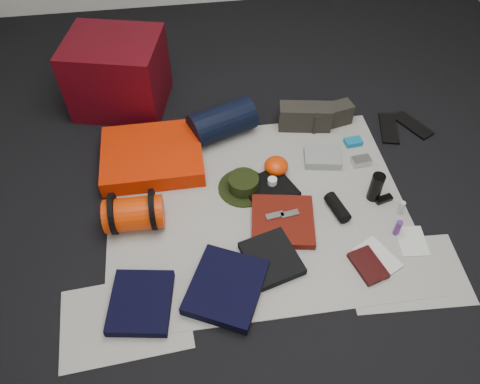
{
  "coord_description": "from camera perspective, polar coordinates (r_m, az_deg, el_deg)",
  "views": [
    {
      "loc": [
        -0.32,
        -1.54,
        2.0
      ],
      "look_at": [
        -0.09,
        0.04,
        0.1
      ],
      "focal_mm": 35.0,
      "sensor_mm": 36.0,
      "label": 1
    }
  ],
  "objects": [
    {
      "name": "floor",
      "position": [
        2.55,
        2.11,
        -2.08
      ],
      "size": [
        4.5,
        4.5,
        0.02
      ],
      "primitive_type": "cube",
      "color": "black",
      "rests_on": "ground"
    },
    {
      "name": "newspaper_mat",
      "position": [
        2.54,
        2.12,
        -1.9
      ],
      "size": [
        1.6,
        1.3,
        0.01
      ],
      "primitive_type": "cube",
      "color": "beige",
      "rests_on": "floor"
    },
    {
      "name": "newspaper_sheet_front_left",
      "position": [
        2.26,
        -13.76,
        -14.79
      ],
      "size": [
        0.61,
        0.44,
        0.0
      ],
      "primitive_type": "cube",
      "rotation": [
        0.0,
        0.0,
        0.07
      ],
      "color": "beige",
      "rests_on": "floor"
    },
    {
      "name": "newspaper_sheet_front_right",
      "position": [
        2.45,
        19.51,
        -9.22
      ],
      "size": [
        0.6,
        0.43,
        0.0
      ],
      "primitive_type": "cube",
      "rotation": [
        0.0,
        0.0,
        -0.05
      ],
      "color": "beige",
      "rests_on": "floor"
    },
    {
      "name": "red_cabinet",
      "position": [
        3.12,
        -14.68,
        13.77
      ],
      "size": [
        0.66,
        0.59,
        0.47
      ],
      "primitive_type": "cube",
      "rotation": [
        0.0,
        0.0,
        -0.24
      ],
      "color": "#4B050D",
      "rests_on": "floor"
    },
    {
      "name": "sleeping_pad",
      "position": [
        2.77,
        -10.63,
        4.33
      ],
      "size": [
        0.58,
        0.47,
        0.1
      ],
      "primitive_type": "cube",
      "rotation": [
        0.0,
        0.0,
        0.0
      ],
      "color": "red",
      "rests_on": "newspaper_mat"
    },
    {
      "name": "stuff_sack",
      "position": [
        2.46,
        -12.79,
        -2.62
      ],
      "size": [
        0.3,
        0.18,
        0.18
      ],
      "primitive_type": "cylinder",
      "rotation": [
        0.0,
        1.57,
        -0.01
      ],
      "color": "red",
      "rests_on": "newspaper_mat"
    },
    {
      "name": "sack_strap_left",
      "position": [
        2.46,
        -15.16,
        -2.58
      ],
      "size": [
        0.02,
        0.22,
        0.22
      ],
      "primitive_type": "cylinder",
      "rotation": [
        0.0,
        1.57,
        0.0
      ],
      "color": "black",
      "rests_on": "newspaper_mat"
    },
    {
      "name": "sack_strap_right",
      "position": [
        2.43,
        -10.54,
        -2.09
      ],
      "size": [
        0.02,
        0.22,
        0.22
      ],
      "primitive_type": "cylinder",
      "rotation": [
        0.0,
        1.57,
        0.0
      ],
      "color": "black",
      "rests_on": "newspaper_mat"
    },
    {
      "name": "navy_duffel",
      "position": [
        2.86,
        -2.17,
        8.54
      ],
      "size": [
        0.44,
        0.33,
        0.21
      ],
      "primitive_type": "cylinder",
      "rotation": [
        0.0,
        1.57,
        0.36
      ],
      "color": "black",
      "rests_on": "newspaper_mat"
    },
    {
      "name": "boonie_brim",
      "position": [
        2.62,
        0.42,
        0.53
      ],
      "size": [
        0.37,
        0.37,
        0.01
      ],
      "primitive_type": "cylinder",
      "rotation": [
        0.0,
        0.0,
        0.38
      ],
      "color": "black",
      "rests_on": "newspaper_mat"
    },
    {
      "name": "boonie_crown",
      "position": [
        2.59,
        0.43,
        1.13
      ],
      "size": [
        0.17,
        0.17,
        0.08
      ],
      "primitive_type": "cylinder",
      "color": "black",
      "rests_on": "boonie_brim"
    },
    {
      "name": "hiking_boot_left",
      "position": [
        2.96,
        7.93,
        9.08
      ],
      "size": [
        0.34,
        0.17,
        0.16
      ],
      "primitive_type": "cube",
      "rotation": [
        0.0,
        0.0,
        -0.17
      ],
      "color": "#2B2821",
      "rests_on": "newspaper_mat"
    },
    {
      "name": "hiking_boot_right",
      "position": [
        3.01,
        10.95,
        9.12
      ],
      "size": [
        0.29,
        0.16,
        0.14
      ],
      "primitive_type": "cube",
      "rotation": [
        0.0,
        0.0,
        0.22
      ],
      "color": "#2B2821",
      "rests_on": "newspaper_mat"
    },
    {
      "name": "flip_flop_left",
      "position": [
        3.11,
        17.67,
        7.41
      ],
      "size": [
        0.17,
        0.29,
        0.02
      ],
      "primitive_type": "cube",
      "rotation": [
        0.0,
        0.0,
        -0.24
      ],
      "color": "black",
      "rests_on": "floor"
    },
    {
      "name": "flip_flop_right",
      "position": [
        3.19,
        20.27,
        7.66
      ],
      "size": [
        0.21,
        0.28,
        0.01
      ],
      "primitive_type": "cube",
      "rotation": [
        0.0,
        0.0,
        0.48
      ],
      "color": "black",
      "rests_on": "floor"
    },
    {
      "name": "trousers_navy_a",
      "position": [
        2.25,
        -11.98,
        -13.03
      ],
      "size": [
        0.32,
        0.36,
        0.05
      ],
      "primitive_type": "cube",
      "rotation": [
        0.0,
        0.0,
        -0.16
      ],
      "color": "black",
      "rests_on": "newspaper_mat"
    },
    {
      "name": "trousers_navy_b",
      "position": [
        2.24,
        -1.7,
        -11.52
      ],
      "size": [
        0.45,
        0.47,
        0.06
      ],
      "primitive_type": "cube",
      "rotation": [
        0.0,
        0.0,
        -0.46
      ],
      "color": "black",
      "rests_on": "newspaper_mat"
    },
    {
      "name": "trousers_charcoal",
      "position": [
        2.33,
        3.87,
        -8.06
      ],
      "size": [
        0.31,
        0.33,
        0.04
      ],
      "primitive_type": "cube",
      "rotation": [
        0.0,
        0.0,
        0.27
      ],
      "color": "black",
      "rests_on": "newspaper_mat"
    },
    {
      "name": "black_tshirt",
      "position": [
        2.61,
        3.61,
        0.34
      ],
      "size": [
        0.34,
        0.33,
        0.03
      ],
      "primitive_type": "cube",
      "rotation": [
        0.0,
        0.0,
        0.4
      ],
      "color": "black",
      "rests_on": "newspaper_mat"
    },
    {
      "name": "red_shirt",
      "position": [
        2.46,
        5.22,
        -3.56
      ],
      "size": [
        0.37,
        0.37,
        0.04
      ],
      "primitive_type": "cube",
      "rotation": [
        0.0,
        0.0,
        -0.17
      ],
      "color": "#591209",
      "rests_on": "newspaper_mat"
    },
    {
      "name": "orange_stuff_sack",
      "position": [
        2.69,
        4.44,
        3.2
      ],
      "size": [
        0.18,
        0.18,
        0.09
      ],
      "primitive_type": "ellipsoid",
      "rotation": [
        0.0,
        0.0,
        0.33
      ],
      "color": "red",
      "rests_on": "newspaper_mat"
    },
    {
      "name": "first_aid_pouch",
      "position": [
        2.79,
        10.0,
        4.16
      ],
      "size": [
        0.23,
        0.19,
        0.05
      ],
      "primitive_type": "cube",
      "rotation": [
        0.0,
        0.0,
        -0.18
      ],
      "color": "gray",
      "rests_on": "newspaper_mat"
    },
    {
      "name": "water_bottle",
      "position": [
        2.62,
        16.23,
        0.59
      ],
      "size": [
        0.07,
        0.07,
        0.18
      ],
      "primitive_type": "cylinder",
      "rotation": [
        0.0,
        0.0,
        0.01
      ],
      "color": "black",
      "rests_on": "newspaper_mat"
    },
    {
      "name": "speaker",
      "position": [
        2.55,
        11.8,
        -1.86
      ],
      "size": [
        0.11,
        0.19,
        0.07
      ],
      "primitive_type": "cylinder",
      "rotation": [
        1.57,
        0.0,
        0.26
      ],
      "color": "black",
      "rests_on": "newspaper_mat"
    },
    {
      "name": "compact_camera",
      "position": [
        2.83,
        14.55,
        3.66
      ],
      "size": [
        0.11,
        0.07,
        0.04
      ],
      "primitive_type": "cube",
      "rotation": [
        0.0,
        0.0,
        0.1
      ],
      "color": "#B1B2B6",
      "rests_on": "newspaper_mat"
    },
    {
      "name": "cyan_case",
      "position": [
        2.94,
        13.64,
        5.96
      ],
      "size": [
        0.11,
        0.08,
        0.03
      ],
      "primitive_type": "cube",
      "rotation": [
        0.0,
        0.0,
        0.11
      ],
      "color": "#0F6C97",
      "rests_on": "newspaper_mat"
    },
    {
      "name": "toiletry_purple",
      "position": [
        2.53,
        18.68,
        -4.15
      ],
      "size": [
        0.04,
        0.04,
        0.1
      ],
      "primitive_type": "cylinder",
      "rotation": [
        0.0,
        0.0,
        0.34
      ],
      "color": "#562578",
      "rests_on": "newspaper_mat"
    },
    {
      "name": "toiletry_clear",
      "position": [
        2.63,
        19.06,
        -1.82
      ],
      "size": [
        0.03,
        0.03,
        0.09
      ],
      "primitive_type": "cylinder",
      "rotation": [
        0.0,
        0.0,
        0.01
      ],
      "color": "#ADB1AD",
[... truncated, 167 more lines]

